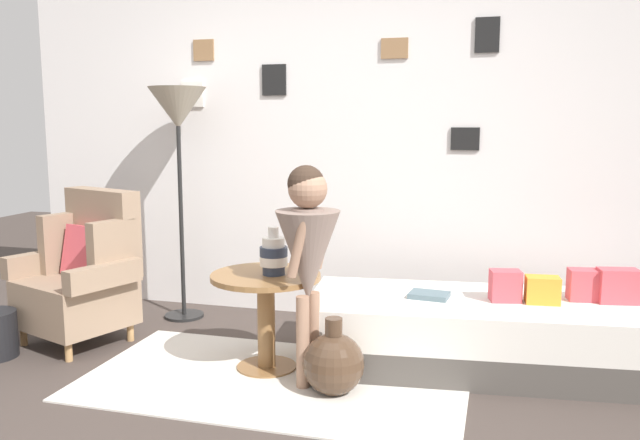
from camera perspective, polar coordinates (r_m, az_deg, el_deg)
ground_plane at (r=3.14m, az=-7.71°, el=-18.02°), size 12.00×12.00×0.00m
gallery_wall at (r=4.66m, az=1.55°, el=7.36°), size 4.80×0.12×2.60m
rug at (r=3.68m, az=-4.01°, el=-13.77°), size 2.07×1.16×0.01m
armchair at (r=4.44m, az=-19.97°, el=-4.46°), size 0.88×0.77×0.97m
daybed at (r=3.90m, az=13.43°, el=-9.58°), size 1.97×0.99×0.40m
pillow_head at (r=4.01m, az=24.63°, el=-5.27°), size 0.23×0.16×0.19m
pillow_mid at (r=3.99m, az=22.25°, el=-5.28°), size 0.21×0.15×0.18m
pillow_back at (r=3.85m, az=18.90°, el=-5.81°), size 0.19×0.14×0.15m
pillow_extra at (r=3.83m, az=15.91°, el=-5.55°), size 0.19×0.15×0.18m
side_table at (r=3.71m, az=-4.75°, el=-7.02°), size 0.62×0.62×0.56m
vase_striped at (r=3.63m, az=-4.08°, el=-3.07°), size 0.16×0.16×0.27m
floor_lamp at (r=4.67m, az=-12.34°, el=8.74°), size 0.40×0.40×1.64m
person_child at (r=3.39m, az=-1.08°, el=-2.30°), size 0.34×0.34×1.18m
book_on_daybed at (r=3.82m, az=9.54°, el=-6.50°), size 0.24×0.18×0.03m
demijohn_near at (r=3.45m, az=1.20°, el=-12.43°), size 0.32×0.32×0.41m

